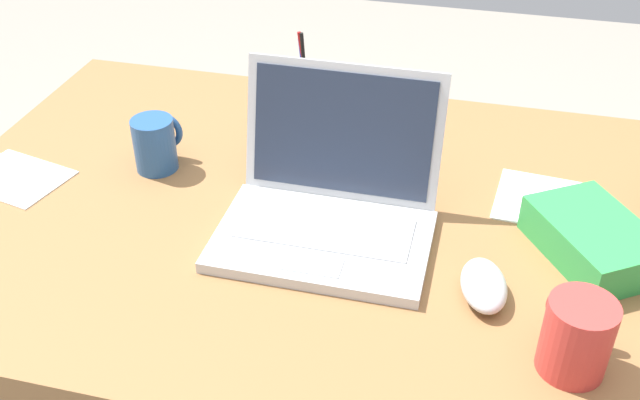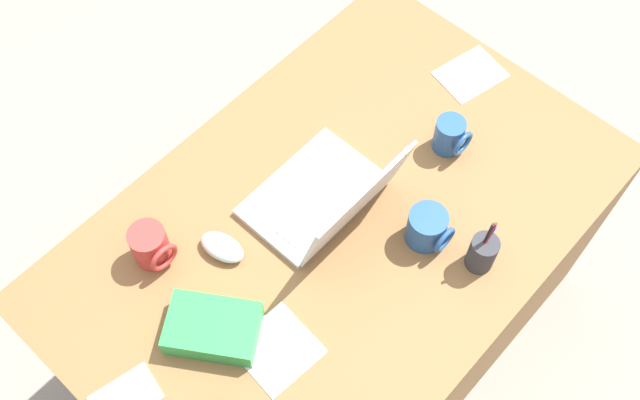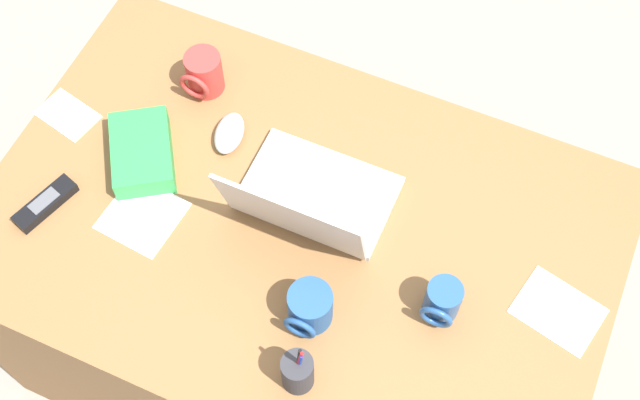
# 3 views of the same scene
# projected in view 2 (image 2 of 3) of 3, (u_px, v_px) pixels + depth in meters

# --- Properties ---
(ground_plane) EXTENTS (6.00, 6.00, 0.00)m
(ground_plane) POSITION_uv_depth(u_px,v_px,m) (333.00, 333.00, 2.41)
(ground_plane) COLOR gray
(desk) EXTENTS (1.35, 0.88, 0.75)m
(desk) POSITION_uv_depth(u_px,v_px,m) (336.00, 286.00, 2.09)
(desk) COLOR olive
(desk) RESTS_ON ground
(laptop) EXTENTS (0.32, 0.27, 0.23)m
(laptop) POSITION_uv_depth(u_px,v_px,m) (327.00, 198.00, 1.73)
(laptop) COLOR silver
(laptop) RESTS_ON desk
(computer_mouse) EXTENTS (0.08, 0.12, 0.04)m
(computer_mouse) POSITION_uv_depth(u_px,v_px,m) (222.00, 247.00, 1.70)
(computer_mouse) COLOR silver
(computer_mouse) RESTS_ON desk
(coffee_mug_white) EXTENTS (0.09, 0.10, 0.09)m
(coffee_mug_white) POSITION_uv_depth(u_px,v_px,m) (428.00, 228.00, 1.70)
(coffee_mug_white) COLOR #26518C
(coffee_mug_white) RESTS_ON desk
(coffee_mug_tall) EXTENTS (0.08, 0.10, 0.10)m
(coffee_mug_tall) POSITION_uv_depth(u_px,v_px,m) (151.00, 246.00, 1.67)
(coffee_mug_tall) COLOR #C63833
(coffee_mug_tall) RESTS_ON desk
(coffee_mug_spare) EXTENTS (0.07, 0.08, 0.09)m
(coffee_mug_spare) POSITION_uv_depth(u_px,v_px,m) (450.00, 136.00, 1.82)
(coffee_mug_spare) COLOR #26518C
(coffee_mug_spare) RESTS_ON desk
(pen_holder) EXTENTS (0.06, 0.06, 0.17)m
(pen_holder) POSITION_uv_depth(u_px,v_px,m) (482.00, 252.00, 1.66)
(pen_holder) COLOR #333338
(pen_holder) RESTS_ON desk
(snack_bag) EXTENTS (0.21, 0.23, 0.06)m
(snack_bag) POSITION_uv_depth(u_px,v_px,m) (213.00, 328.00, 1.60)
(snack_bag) COLOR green
(snack_bag) RESTS_ON desk
(paper_note_near_laptop) EXTENTS (0.15, 0.12, 0.00)m
(paper_note_near_laptop) POSITION_uv_depth(u_px,v_px,m) (126.00, 397.00, 1.55)
(paper_note_near_laptop) COLOR white
(paper_note_near_laptop) RESTS_ON desk
(paper_note_left) EXTENTS (0.17, 0.17, 0.00)m
(paper_note_left) POSITION_uv_depth(u_px,v_px,m) (277.00, 349.00, 1.60)
(paper_note_left) COLOR white
(paper_note_left) RESTS_ON desk
(paper_note_right) EXTENTS (0.19, 0.16, 0.00)m
(paper_note_right) POSITION_uv_depth(u_px,v_px,m) (470.00, 74.00, 1.97)
(paper_note_right) COLOR white
(paper_note_right) RESTS_ON desk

